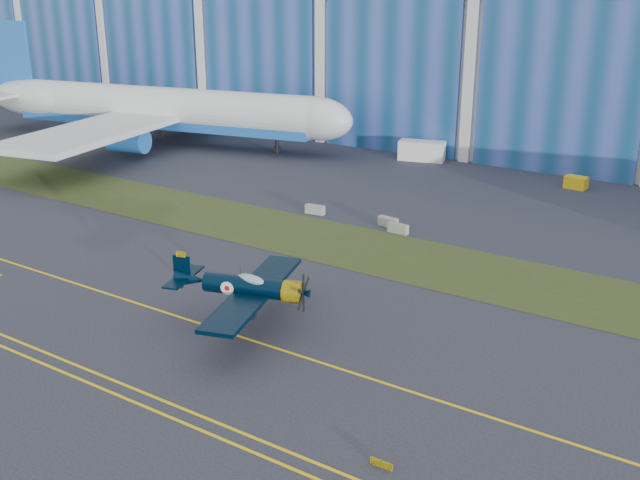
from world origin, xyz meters
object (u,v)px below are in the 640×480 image
Objects in this scene: jetliner at (158,63)px; shipping_container at (422,151)px; tug at (576,182)px; warbird at (245,286)px.

jetliner is 38.16m from shipping_container.
shipping_container reaches higher than tug.
warbird reaches higher than shipping_container.
warbird is 48.42m from tug.
warbird is 0.21× the size of jetliner.
warbird is 6.64× the size of tug.
warbird is at bearing -51.93° from jetliner.
shipping_container is 2.46× the size of tug.
shipping_container is at bearing 85.92° from warbird.
shipping_container is at bearing 177.71° from tug.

